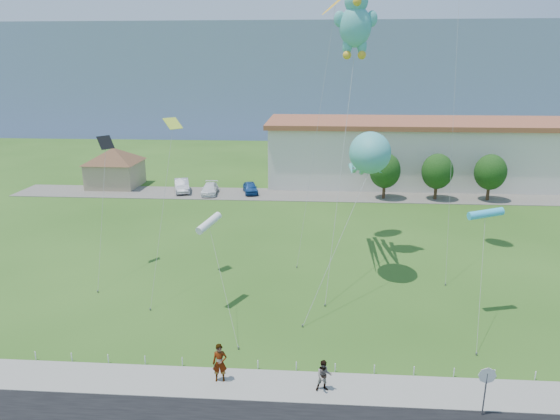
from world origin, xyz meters
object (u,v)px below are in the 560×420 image
object	(u,v)px
pedestrian_left	(220,363)
pedestrian_right	(324,376)
parked_car_white	(210,189)
octopus_kite	(368,160)
pavilion	(115,163)
stop_sign	(487,380)
parked_car_silver	(182,185)
parked_car_blue	(250,188)
teddy_bear_kite	(356,21)
warehouse	(497,152)

from	to	relation	value
pedestrian_left	pedestrian_right	xyz separation A→B (m)	(5.13, -0.44, -0.19)
parked_car_white	octopus_kite	world-z (taller)	octopus_kite
pavilion	stop_sign	xyz separation A→B (m)	(33.50, -42.21, -1.15)
pedestrian_left	octopus_kite	size ratio (longest dim) A/B	0.13
pedestrian_left	octopus_kite	xyz separation A→B (m)	(8.33, 14.82, 7.52)
stop_sign	pedestrian_left	distance (m)	12.38
stop_sign	parked_car_white	size ratio (longest dim) A/B	0.56
parked_car_silver	pedestrian_right	bearing A→B (deg)	-83.77
pavilion	parked_car_blue	xyz separation A→B (m)	(17.96, -2.59, -2.28)
pedestrian_left	teddy_bear_kite	size ratio (longest dim) A/B	0.10
pavilion	octopus_kite	distance (m)	39.61
parked_car_silver	teddy_bear_kite	xyz separation A→B (m)	(19.22, -20.12, 17.48)
pedestrian_right	warehouse	bearing A→B (deg)	54.10
pavilion	stop_sign	size ratio (longest dim) A/B	3.68
pavilion	pedestrian_right	xyz separation A→B (m)	(26.39, -40.99, -2.12)
warehouse	parked_car_blue	world-z (taller)	warehouse
pavilion	warehouse	distance (m)	50.37
warehouse	stop_sign	size ratio (longest dim) A/B	24.40
pedestrian_left	octopus_kite	bearing A→B (deg)	55.19
parked_car_silver	parked_car_blue	distance (m)	8.62
pedestrian_right	octopus_kite	xyz separation A→B (m)	(3.20, 15.25, 7.71)
parked_car_white	parked_car_blue	world-z (taller)	parked_car_blue
pedestrian_right	parked_car_silver	distance (m)	42.18
pavilion	octopus_kite	size ratio (longest dim) A/B	0.62
pavilion	teddy_bear_kite	xyz separation A→B (m)	(28.56, -22.53, 15.29)
warehouse	parked_car_white	world-z (taller)	warehouse
octopus_kite	teddy_bear_kite	bearing A→B (deg)	107.84
pedestrian_right	parked_car_white	bearing A→B (deg)	100.30
parked_car_blue	parked_car_silver	bearing A→B (deg)	164.91
parked_car_white	octopus_kite	distance (m)	28.90
pavilion	parked_car_silver	world-z (taller)	pavilion
pedestrian_left	teddy_bear_kite	distance (m)	25.98
stop_sign	octopus_kite	distance (m)	18.22
parked_car_white	octopus_kite	xyz separation A→B (m)	(16.53, -22.35, 7.91)
stop_sign	parked_car_blue	world-z (taller)	stop_sign
parked_car_white	parked_car_blue	xyz separation A→B (m)	(4.90, 0.80, 0.04)
pavilion	warehouse	world-z (taller)	warehouse
parked_car_silver	parked_car_white	bearing A→B (deg)	-32.27
pavilion	parked_car_blue	distance (m)	18.28
warehouse	parked_car_blue	distance (m)	33.35
pavilion	pedestrian_right	distance (m)	48.79
parked_car_blue	octopus_kite	bearing A→B (deg)	-77.24
stop_sign	octopus_kite	xyz separation A→B (m)	(-3.91, 16.47, 6.74)
pavilion	teddy_bear_kite	distance (m)	39.46
parked_car_silver	parked_car_white	xyz separation A→B (m)	(3.72, -0.97, -0.14)
octopus_kite	pedestrian_right	bearing A→B (deg)	-101.84
teddy_bear_kite	pedestrian_right	bearing A→B (deg)	-96.70
stop_sign	parked_car_silver	bearing A→B (deg)	121.27
warehouse	pedestrian_left	bearing A→B (deg)	-121.70
pavilion	parked_car_silver	bearing A→B (deg)	-14.47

